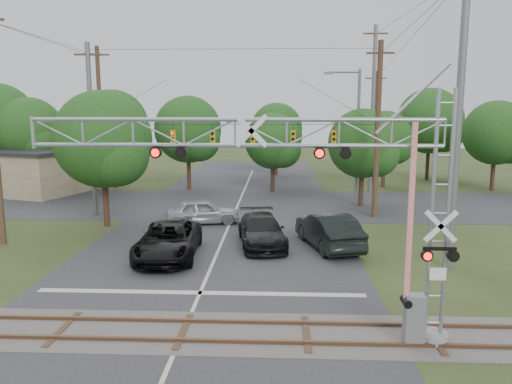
{
  "coord_description": "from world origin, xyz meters",
  "views": [
    {
      "loc": [
        3.07,
        -13.12,
        7.21
      ],
      "look_at": [
        2.12,
        7.5,
        3.74
      ],
      "focal_mm": 35.0,
      "sensor_mm": 36.0,
      "label": 1
    }
  ],
  "objects_px": {
    "commercial_building": "(4,168)",
    "streetlight": "(355,130)",
    "crossing_gantry": "(315,187)",
    "pickup_black": "(168,241)",
    "car_dark": "(262,231)",
    "traffic_signal_span": "(246,132)",
    "sedan_silver": "(203,211)"
  },
  "relations": [
    {
      "from": "crossing_gantry",
      "to": "pickup_black",
      "type": "xyz_separation_m",
      "value": [
        -6.46,
        8.62,
        -4.06
      ]
    },
    {
      "from": "traffic_signal_span",
      "to": "commercial_building",
      "type": "xyz_separation_m",
      "value": [
        -22.57,
        10.31,
        -3.77
      ]
    },
    {
      "from": "pickup_black",
      "to": "car_dark",
      "type": "xyz_separation_m",
      "value": [
        4.47,
        2.38,
        -0.03
      ]
    },
    {
      "from": "car_dark",
      "to": "traffic_signal_span",
      "type": "bearing_deg",
      "value": 91.28
    },
    {
      "from": "pickup_black",
      "to": "sedan_silver",
      "type": "distance_m",
      "value": 7.32
    },
    {
      "from": "car_dark",
      "to": "streetlight",
      "type": "relative_size",
      "value": 0.55
    },
    {
      "from": "pickup_black",
      "to": "car_dark",
      "type": "bearing_deg",
      "value": 25.09
    },
    {
      "from": "sedan_silver",
      "to": "commercial_building",
      "type": "bearing_deg",
      "value": 44.51
    },
    {
      "from": "sedan_silver",
      "to": "streetlight",
      "type": "bearing_deg",
      "value": -70.7
    },
    {
      "from": "crossing_gantry",
      "to": "car_dark",
      "type": "bearing_deg",
      "value": 100.23
    },
    {
      "from": "streetlight",
      "to": "car_dark",
      "type": "bearing_deg",
      "value": -119.5
    },
    {
      "from": "traffic_signal_span",
      "to": "commercial_building",
      "type": "distance_m",
      "value": 25.1
    },
    {
      "from": "car_dark",
      "to": "commercial_building",
      "type": "distance_m",
      "value": 29.7
    },
    {
      "from": "commercial_building",
      "to": "sedan_silver",
      "type": "bearing_deg",
      "value": -14.88
    },
    {
      "from": "pickup_black",
      "to": "sedan_silver",
      "type": "xyz_separation_m",
      "value": [
        0.57,
        7.3,
        -0.04
      ]
    },
    {
      "from": "car_dark",
      "to": "streetlight",
      "type": "height_order",
      "value": "streetlight"
    },
    {
      "from": "crossing_gantry",
      "to": "car_dark",
      "type": "distance_m",
      "value": 11.9
    },
    {
      "from": "crossing_gantry",
      "to": "car_dark",
      "type": "relative_size",
      "value": 2.31
    },
    {
      "from": "pickup_black",
      "to": "streetlight",
      "type": "relative_size",
      "value": 0.6
    },
    {
      "from": "sedan_silver",
      "to": "traffic_signal_span",
      "type": "bearing_deg",
      "value": -60.05
    },
    {
      "from": "car_dark",
      "to": "sedan_silver",
      "type": "relative_size",
      "value": 1.19
    },
    {
      "from": "streetlight",
      "to": "traffic_signal_span",
      "type": "bearing_deg",
      "value": -152.15
    },
    {
      "from": "commercial_building",
      "to": "streetlight",
      "type": "distance_m",
      "value": 31.18
    },
    {
      "from": "traffic_signal_span",
      "to": "car_dark",
      "type": "xyz_separation_m",
      "value": [
        1.27,
        -7.37,
        -4.85
      ]
    },
    {
      "from": "car_dark",
      "to": "streetlight",
      "type": "distance_m",
      "value": 14.02
    },
    {
      "from": "crossing_gantry",
      "to": "traffic_signal_span",
      "type": "distance_m",
      "value": 18.67
    },
    {
      "from": "crossing_gantry",
      "to": "traffic_signal_span",
      "type": "height_order",
      "value": "traffic_signal_span"
    },
    {
      "from": "pickup_black",
      "to": "sedan_silver",
      "type": "relative_size",
      "value": 1.29
    },
    {
      "from": "sedan_silver",
      "to": "commercial_building",
      "type": "xyz_separation_m",
      "value": [
        -19.94,
        12.75,
        1.1
      ]
    },
    {
      "from": "traffic_signal_span",
      "to": "streetlight",
      "type": "distance_m",
      "value": 8.78
    },
    {
      "from": "traffic_signal_span",
      "to": "pickup_black",
      "type": "height_order",
      "value": "traffic_signal_span"
    },
    {
      "from": "crossing_gantry",
      "to": "commercial_building",
      "type": "bearing_deg",
      "value": 132.02
    }
  ]
}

